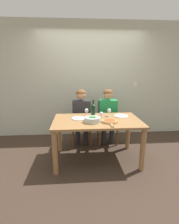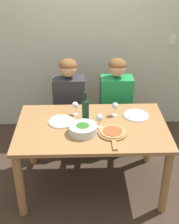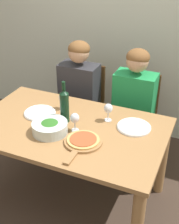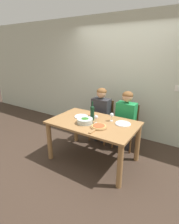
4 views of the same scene
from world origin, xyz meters
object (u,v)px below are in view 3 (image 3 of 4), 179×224
(chair_right, at_px, (135,116))
(wine_glass_right, at_px, (108,109))
(wine_bottle, at_px, (64,105))
(wine_glass_left, at_px, (63,98))
(wine_glass_centre, at_px, (75,119))
(dinner_plate_left, at_px, (40,113))
(chair_left, at_px, (83,105))
(person_woman, at_px, (79,89))
(person_man, at_px, (134,99))
(broccoli_bowl, at_px, (50,127))
(dinner_plate_right, at_px, (134,127))
(pizza_on_board, at_px, (83,141))

(chair_right, bearing_deg, wine_glass_right, -96.69)
(wine_bottle, relative_size, wine_glass_left, 2.29)
(wine_bottle, bearing_deg, wine_glass_centre, -34.95)
(dinner_plate_left, distance_m, wine_glass_left, 0.23)
(chair_left, bearing_deg, person_woman, -90.00)
(wine_glass_centre, bearing_deg, dinner_plate_left, 163.63)
(chair_left, bearing_deg, wine_glass_centre, -69.52)
(chair_right, bearing_deg, person_man, -90.00)
(person_man, xyz_separation_m, broccoli_bowl, (-0.42, -0.84, 0.08))
(chair_right, xyz_separation_m, person_woman, (-0.57, -0.11, 0.24))
(dinner_plate_left, bearing_deg, chair_right, 49.52)
(chair_right, xyz_separation_m, dinner_plate_right, (0.15, -0.64, 0.29))
(chair_left, relative_size, wine_glass_left, 5.99)
(chair_right, height_order, person_woman, person_woman)
(chair_right, xyz_separation_m, wine_glass_left, (-0.49, -0.59, 0.38))
(wine_bottle, distance_m, broccoli_bowl, 0.22)
(wine_glass_left, xyz_separation_m, wine_glass_centre, (0.24, -0.27, 0.00))
(wine_glass_right, bearing_deg, broccoli_bowl, -135.77)
(dinner_plate_left, bearing_deg, person_man, 44.87)
(chair_right, bearing_deg, dinner_plate_left, -130.48)
(chair_left, bearing_deg, pizza_on_board, -65.79)
(chair_left, height_order, pizza_on_board, chair_left)
(pizza_on_board, bearing_deg, chair_right, 82.51)
(wine_glass_centre, bearing_deg, wine_bottle, 145.05)
(chair_right, xyz_separation_m, wine_glass_centre, (-0.25, -0.86, 0.38))
(chair_right, height_order, dinner_plate_left, chair_right)
(person_man, relative_size, wine_bottle, 3.48)
(wine_bottle, relative_size, dinner_plate_right, 1.31)
(chair_left, relative_size, pizza_on_board, 2.17)
(wine_bottle, xyz_separation_m, dinner_plate_right, (0.54, 0.12, -0.13))
(chair_left, distance_m, pizza_on_board, 1.12)
(dinner_plate_left, bearing_deg, wine_glass_centre, -16.37)
(dinner_plate_right, xyz_separation_m, wine_glass_centre, (-0.40, -0.22, 0.10))
(person_man, xyz_separation_m, dinner_plate_left, (-0.63, -0.63, 0.05))
(dinner_plate_left, bearing_deg, pizza_on_board, -25.48)
(chair_right, height_order, wine_bottle, wine_bottle)
(person_man, bearing_deg, dinner_plate_left, -135.13)
(broccoli_bowl, height_order, dinner_plate_right, broccoli_bowl)
(person_woman, distance_m, wine_glass_right, 0.73)
(person_woman, bearing_deg, broccoli_bowl, -79.47)
(chair_right, relative_size, dinner_plate_right, 3.41)
(broccoli_bowl, height_order, dinner_plate_left, broccoli_bowl)
(wine_glass_left, bearing_deg, person_man, 44.14)
(person_man, bearing_deg, chair_right, 90.00)
(dinner_plate_right, height_order, wine_glass_left, wine_glass_left)
(chair_left, xyz_separation_m, pizza_on_board, (0.44, -0.98, 0.29))
(chair_left, distance_m, wine_glass_left, 0.71)
(person_woman, height_order, person_man, same)
(wine_bottle, distance_m, wine_glass_centre, 0.17)
(chair_left, distance_m, dinner_plate_right, 1.01)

